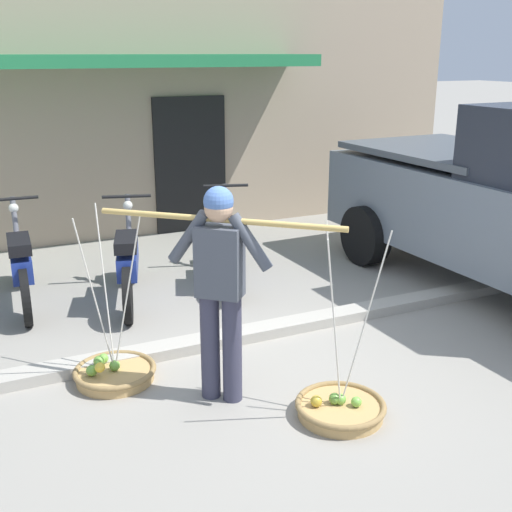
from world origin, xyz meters
TOP-DOWN VIEW (x-y plane):
  - ground_plane at (0.00, 0.00)m, footprint 90.00×90.00m
  - sidewalk_curb at (0.00, 0.70)m, footprint 20.00×0.24m
  - fruit_vendor at (-0.55, -0.20)m, footprint 1.43×1.29m
  - fruit_basket_left_side at (0.15, -0.83)m, footprint 0.68×0.68m
  - fruit_basket_right_side at (-1.25, 0.43)m, footprint 0.68×0.68m
  - motorcycle_nearest_shop at (-1.74, 2.51)m, footprint 0.54×1.82m
  - motorcycle_second_in_row at (-0.68, 2.11)m, footprint 0.68×1.77m
  - motorcycle_third_in_row at (0.54, 2.21)m, footprint 0.71×1.76m
  - storefront_building at (-1.02, 7.14)m, footprint 13.00×6.00m

SIDE VIEW (x-z plane):
  - ground_plane at x=0.00m, z-range 0.00..0.00m
  - sidewalk_curb at x=0.00m, z-range 0.00..0.10m
  - fruit_basket_left_side at x=0.15m, z-range -0.65..0.80m
  - fruit_basket_right_side at x=-1.25m, z-range -0.65..0.80m
  - motorcycle_nearest_shop at x=-1.74m, z-range -0.09..1.00m
  - motorcycle_second_in_row at x=-0.68m, z-range -0.09..1.00m
  - motorcycle_third_in_row at x=0.54m, z-range -0.09..1.00m
  - fruit_vendor at x=-0.55m, z-range 0.13..1.83m
  - storefront_building at x=-1.02m, z-range 0.00..4.20m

